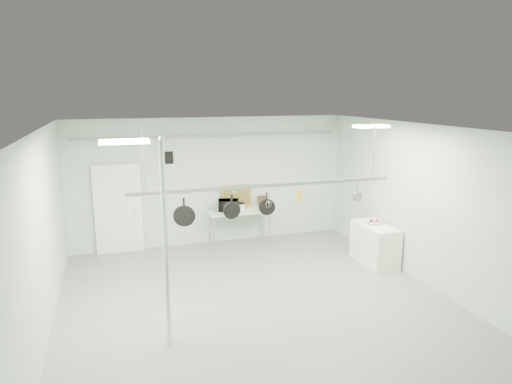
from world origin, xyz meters
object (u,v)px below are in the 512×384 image
object	(u,v)px
chrome_pole	(166,245)
skillet_mid	(232,207)
prep_table	(239,213)
side_cabinet	(375,244)
microwave	(229,205)
pot_rack	(268,184)
coffee_canister	(242,207)
skillet_right	(267,203)
fruit_bowl	(374,222)
skillet_left	(184,212)

from	to	relation	value
chrome_pole	skillet_mid	distance (m)	1.56
prep_table	side_cabinet	bearing A→B (deg)	-40.79
prep_table	microwave	bearing A→B (deg)	175.77
side_cabinet	pot_rack	size ratio (longest dim) A/B	0.25
side_cabinet	coffee_canister	bearing A→B (deg)	140.17
pot_rack	skillet_right	distance (m)	0.35
fruit_bowl	skillet_right	xyz separation A→B (m)	(-2.96, -1.19, 0.94)
chrome_pole	pot_rack	world-z (taller)	chrome_pole
microwave	skillet_left	distance (m)	3.77
pot_rack	fruit_bowl	xyz separation A→B (m)	(2.95, 1.19, -1.29)
fruit_bowl	prep_table	bearing A→B (deg)	140.34
chrome_pole	fruit_bowl	distance (m)	5.32
side_cabinet	chrome_pole	bearing A→B (deg)	-157.59
coffee_canister	prep_table	bearing A→B (deg)	110.48
prep_table	chrome_pole	bearing A→B (deg)	-118.71
microwave	skillet_left	bearing A→B (deg)	78.87
side_cabinet	pot_rack	bearing A→B (deg)	-159.55
chrome_pole	skillet_right	bearing A→B (deg)	25.43
chrome_pole	skillet_mid	world-z (taller)	chrome_pole
side_cabinet	prep_table	bearing A→B (deg)	139.21
pot_rack	coffee_canister	bearing A→B (deg)	82.16
prep_table	pot_rack	bearing A→B (deg)	-96.91
skillet_mid	skillet_right	xyz separation A→B (m)	(0.64, 0.00, 0.01)
chrome_pole	microwave	world-z (taller)	chrome_pole
coffee_canister	skillet_right	size ratio (longest dim) A/B	0.43
skillet_mid	prep_table	bearing A→B (deg)	71.00
chrome_pole	fruit_bowl	bearing A→B (deg)	23.29
side_cabinet	fruit_bowl	world-z (taller)	fruit_bowl
coffee_canister	skillet_mid	size ratio (longest dim) A/B	0.41
fruit_bowl	skillet_right	bearing A→B (deg)	-158.12
side_cabinet	skillet_right	bearing A→B (deg)	-159.60
side_cabinet	skillet_right	world-z (taller)	skillet_right
chrome_pole	coffee_canister	size ratio (longest dim) A/B	18.15
pot_rack	skillet_mid	world-z (taller)	pot_rack
skillet_mid	pot_rack	bearing A→B (deg)	-1.32
side_cabinet	skillet_right	xyz separation A→B (m)	(-2.96, -1.10, 1.43)
coffee_canister	skillet_mid	xyz separation A→B (m)	(-1.09, -3.19, 0.88)
skillet_right	skillet_mid	bearing A→B (deg)	-163.10
coffee_canister	skillet_left	world-z (taller)	skillet_left
skillet_mid	fruit_bowl	bearing A→B (deg)	16.92
chrome_pole	prep_table	size ratio (longest dim) A/B	2.00
side_cabinet	pot_rack	distance (m)	3.62
fruit_bowl	skillet_mid	world-z (taller)	skillet_mid
skillet_mid	skillet_right	bearing A→B (deg)	-1.32
skillet_left	skillet_right	bearing A→B (deg)	12.82
fruit_bowl	microwave	bearing A→B (deg)	142.87
fruit_bowl	skillet_right	distance (m)	3.32
fruit_bowl	skillet_right	size ratio (longest dim) A/B	0.84
chrome_pole	prep_table	world-z (taller)	chrome_pole
pot_rack	side_cabinet	bearing A→B (deg)	20.45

